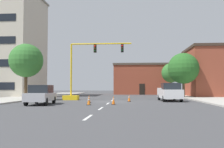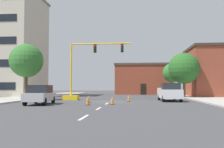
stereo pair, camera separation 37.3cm
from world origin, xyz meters
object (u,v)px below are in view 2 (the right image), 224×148
at_px(traffic_cone_roadside_b, 112,100).
at_px(traffic_cone_roadside_d, 129,98).
at_px(traffic_signal_gantry, 79,82).
at_px(tree_left_near, 26,61).
at_px(traffic_cone_roadside_a, 88,99).
at_px(sedan_silver_near_left, 40,95).
at_px(pickup_truck_white, 169,92).
at_px(traffic_cone_roadside_c, 88,101).
at_px(tree_right_mid, 184,68).
at_px(tree_right_far, 172,73).

xyz_separation_m(traffic_cone_roadside_b, traffic_cone_roadside_d, (1.34, 4.66, -0.01)).
bearing_deg(traffic_signal_gantry, tree_left_near, -170.05).
distance_m(traffic_cone_roadside_a, traffic_cone_roadside_d, 4.54).
bearing_deg(tree_left_near, traffic_cone_roadside_b, -30.90).
xyz_separation_m(sedan_silver_near_left, traffic_cone_roadside_b, (6.49, 0.35, -0.51)).
xyz_separation_m(pickup_truck_white, sedan_silver_near_left, (-12.30, -6.52, -0.09)).
relative_size(pickup_truck_white, traffic_cone_roadside_b, 7.11).
distance_m(tree_left_near, traffic_cone_roadside_d, 13.03).
height_order(traffic_signal_gantry, traffic_cone_roadside_c, traffic_signal_gantry).
bearing_deg(traffic_signal_gantry, traffic_cone_roadside_c, -72.76).
distance_m(traffic_cone_roadside_b, traffic_cone_roadside_c, 2.22).
xyz_separation_m(tree_right_mid, traffic_cone_roadside_a, (-11.52, -11.52, -3.80)).
distance_m(pickup_truck_white, traffic_cone_roadside_d, 4.76).
distance_m(tree_right_far, traffic_cone_roadside_d, 22.17).
height_order(tree_left_near, traffic_cone_roadside_a, tree_left_near).
bearing_deg(tree_left_near, tree_right_far, 43.39).
height_order(sedan_silver_near_left, traffic_cone_roadside_a, sedan_silver_near_left).
xyz_separation_m(tree_left_near, sedan_silver_near_left, (4.33, -6.83, -3.78)).
bearing_deg(tree_right_far, traffic_cone_roadside_a, -116.93).
height_order(traffic_signal_gantry, traffic_cone_roadside_a, traffic_signal_gantry).
bearing_deg(tree_left_near, pickup_truck_white, -1.06).
bearing_deg(sedan_silver_near_left, traffic_cone_roadside_d, 32.62).
bearing_deg(tree_left_near, traffic_cone_roadside_a, -26.26).
height_order(pickup_truck_white, traffic_cone_roadside_c, pickup_truck_white).
bearing_deg(traffic_cone_roadside_a, sedan_silver_near_left, -144.39).
relative_size(tree_right_far, traffic_cone_roadside_d, 7.87).
height_order(sedan_silver_near_left, traffic_cone_roadside_c, sedan_silver_near_left).
distance_m(traffic_signal_gantry, tree_right_far, 22.32).
bearing_deg(tree_left_near, traffic_cone_roadside_d, -8.50).
relative_size(tree_right_far, tree_right_mid, 0.93).
distance_m(tree_left_near, sedan_silver_near_left, 8.93).
xyz_separation_m(traffic_cone_roadside_a, traffic_cone_roadside_b, (2.61, -2.42, 0.00)).
distance_m(sedan_silver_near_left, traffic_cone_roadside_b, 6.52).
relative_size(tree_right_far, traffic_cone_roadside_b, 7.75).
height_order(traffic_cone_roadside_a, traffic_cone_roadside_b, traffic_cone_roadside_b).
xyz_separation_m(sedan_silver_near_left, traffic_cone_roadside_c, (4.38, -0.34, -0.54)).
xyz_separation_m(tree_left_near, traffic_cone_roadside_c, (8.72, -7.17, -4.32)).
bearing_deg(pickup_truck_white, tree_right_mid, 68.30).
bearing_deg(traffic_cone_roadside_c, sedan_silver_near_left, 175.52).
relative_size(tree_right_far, pickup_truck_white, 1.09).
relative_size(tree_left_near, traffic_cone_roadside_a, 8.74).
relative_size(traffic_signal_gantry, traffic_cone_roadside_a, 10.69).
xyz_separation_m(tree_right_mid, traffic_cone_roadside_b, (-8.91, -13.95, -3.80)).
distance_m(tree_right_far, pickup_truck_white, 19.49).
relative_size(sedan_silver_near_left, traffic_cone_roadside_a, 6.07).
xyz_separation_m(traffic_signal_gantry, sedan_silver_near_left, (-1.82, -7.91, -1.30)).
bearing_deg(traffic_signal_gantry, tree_right_mid, 25.21).
xyz_separation_m(traffic_signal_gantry, traffic_cone_roadside_d, (6.01, -2.90, -1.82)).
xyz_separation_m(traffic_cone_roadside_b, traffic_cone_roadside_c, (-2.10, -0.70, -0.03)).
xyz_separation_m(traffic_signal_gantry, traffic_cone_roadside_a, (2.05, -5.13, -1.81)).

